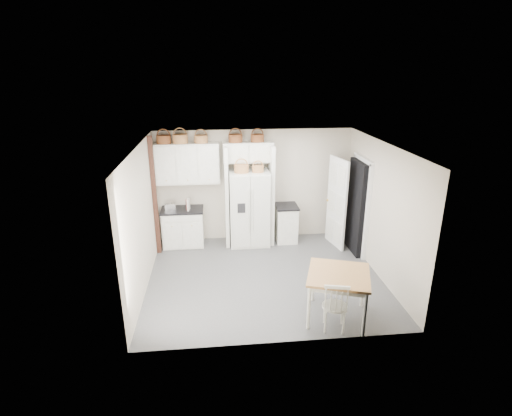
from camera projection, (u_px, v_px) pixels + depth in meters
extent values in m
plane|color=#555555|center=(265.00, 277.00, 7.88)|extent=(4.50, 4.50, 0.00)
plane|color=white|center=(266.00, 146.00, 7.01)|extent=(4.50, 4.50, 0.00)
plane|color=beige|center=(254.00, 185.00, 9.32)|extent=(4.50, 0.00, 4.50)
plane|color=beige|center=(142.00, 220.00, 7.22)|extent=(0.00, 4.00, 4.00)
plane|color=beige|center=(381.00, 211.00, 7.67)|extent=(0.00, 4.00, 4.00)
cube|color=silver|center=(249.00, 208.00, 9.12)|extent=(0.90, 0.72, 1.73)
cube|color=beige|center=(183.00, 228.00, 9.17)|extent=(0.91, 0.57, 0.84)
cube|color=beige|center=(286.00, 224.00, 9.41)|extent=(0.48, 0.57, 0.84)
cube|color=#A97039|center=(337.00, 295.00, 6.49)|extent=(1.22, 1.22, 0.80)
cube|color=beige|center=(335.00, 306.00, 6.19)|extent=(0.47, 0.44, 0.81)
cube|color=black|center=(182.00, 210.00, 9.02)|extent=(0.95, 0.61, 0.04)
cube|color=black|center=(287.00, 206.00, 9.26)|extent=(0.51, 0.61, 0.04)
cube|color=silver|center=(170.00, 207.00, 8.91)|extent=(0.25, 0.17, 0.16)
cube|color=maroon|center=(187.00, 205.00, 8.92)|extent=(0.07, 0.16, 0.23)
cube|color=beige|center=(188.00, 204.00, 8.91)|extent=(0.06, 0.18, 0.27)
cylinder|color=#572C1A|center=(164.00, 139.00, 8.59)|extent=(0.31, 0.31, 0.18)
cylinder|color=olive|center=(180.00, 139.00, 8.62)|extent=(0.32, 0.32, 0.19)
cylinder|color=olive|center=(201.00, 139.00, 8.67)|extent=(0.29, 0.29, 0.17)
cylinder|color=#572C1A|center=(235.00, 138.00, 8.74)|extent=(0.31, 0.31, 0.17)
cylinder|color=#572C1A|center=(257.00, 138.00, 8.79)|extent=(0.29, 0.29, 0.17)
cylinder|color=olive|center=(241.00, 169.00, 8.70)|extent=(0.32, 0.32, 0.17)
cylinder|color=olive|center=(258.00, 169.00, 8.74)|extent=(0.26, 0.26, 0.14)
cube|color=beige|center=(187.00, 163.00, 8.81)|extent=(1.40, 0.34, 0.90)
cube|color=beige|center=(248.00, 152.00, 8.87)|extent=(1.12, 0.34, 0.45)
cube|color=beige|center=(227.00, 196.00, 9.03)|extent=(0.08, 0.60, 2.30)
cube|color=beige|center=(271.00, 195.00, 9.13)|extent=(0.08, 0.60, 2.30)
cube|color=black|center=(155.00, 197.00, 8.49)|extent=(0.09, 0.09, 2.60)
cube|color=black|center=(357.00, 207.00, 8.69)|extent=(0.18, 0.85, 2.05)
cube|color=white|center=(337.00, 203.00, 8.97)|extent=(0.21, 0.79, 2.05)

